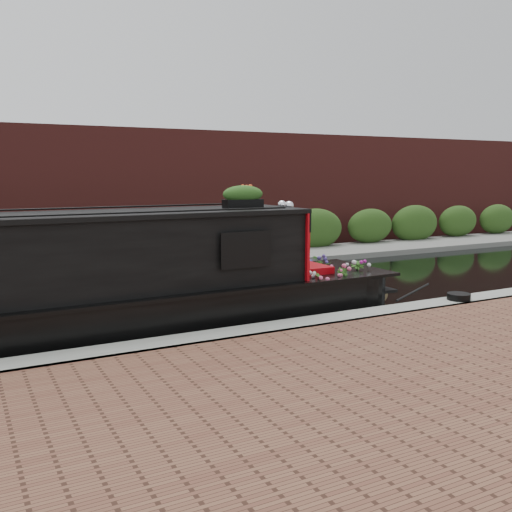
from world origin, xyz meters
name	(u,v)px	position (x,y,z in m)	size (l,w,h in m)	color
ground	(192,301)	(0.00, 0.00, 0.00)	(80.00, 80.00, 0.00)	black
near_bank_coping	(271,342)	(0.00, -3.30, 0.00)	(40.00, 0.60, 0.50)	gray
near_bank_pavers	(454,440)	(0.00, -7.00, 0.00)	(40.00, 7.00, 0.50)	brown
far_bank_path	(135,270)	(0.00, 4.20, 0.00)	(40.00, 2.40, 0.34)	slate
far_hedge	(126,266)	(0.00, 5.10, 0.00)	(40.00, 1.10, 2.80)	#284918
far_brick_wall	(108,256)	(0.00, 7.20, 0.00)	(40.00, 1.00, 8.00)	maroon
narrowboat	(76,292)	(-2.63, -1.77, 0.77)	(11.02, 2.10, 2.60)	black
rope_fender	(376,293)	(3.35, -1.77, 0.15)	(0.30, 0.30, 0.37)	olive
coiled_mooring_rope	(459,297)	(4.06, -3.29, 0.31)	(0.43, 0.43, 0.12)	black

